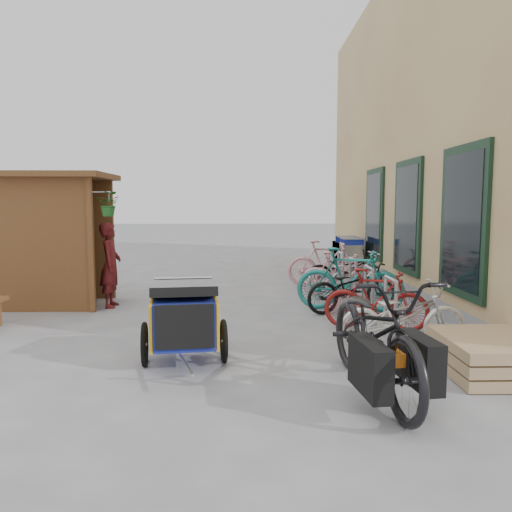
{
  "coord_description": "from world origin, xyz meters",
  "views": [
    {
      "loc": [
        0.34,
        -6.64,
        1.86
      ],
      "look_at": [
        0.5,
        1.5,
        1.0
      ],
      "focal_mm": 35.0,
      "sensor_mm": 36.0,
      "label": 1
    }
  ],
  "objects_px": {
    "shopping_carts": "(346,252)",
    "person_kiosk": "(111,265)",
    "kiosk": "(46,221)",
    "bike_7": "(326,263)",
    "bike_0": "(403,316)",
    "bike_2": "(352,288)",
    "bike_5": "(339,274)",
    "pallet_stack": "(490,355)",
    "bike_3": "(350,279)",
    "bike_6": "(345,270)",
    "child_trailer": "(184,317)",
    "cargo_bike": "(375,334)",
    "bike_1": "(376,300)",
    "bike_4": "(350,276)"
  },
  "relations": [
    {
      "from": "shopping_carts",
      "to": "person_kiosk",
      "type": "bearing_deg",
      "value": -140.15
    },
    {
      "from": "kiosk",
      "to": "bike_7",
      "type": "distance_m",
      "value": 5.88
    },
    {
      "from": "kiosk",
      "to": "bike_0",
      "type": "height_order",
      "value": "kiosk"
    },
    {
      "from": "bike_7",
      "to": "bike_2",
      "type": "bearing_deg",
      "value": -177.52
    },
    {
      "from": "person_kiosk",
      "to": "bike_2",
      "type": "relative_size",
      "value": 0.92
    },
    {
      "from": "shopping_carts",
      "to": "bike_2",
      "type": "height_order",
      "value": "shopping_carts"
    },
    {
      "from": "bike_5",
      "to": "bike_0",
      "type": "bearing_deg",
      "value": -166.43
    },
    {
      "from": "pallet_stack",
      "to": "bike_7",
      "type": "distance_m",
      "value": 5.98
    },
    {
      "from": "person_kiosk",
      "to": "bike_3",
      "type": "xyz_separation_m",
      "value": [
        4.23,
        -0.43,
        -0.21
      ]
    },
    {
      "from": "bike_3",
      "to": "bike_7",
      "type": "height_order",
      "value": "bike_3"
    },
    {
      "from": "bike_6",
      "to": "bike_7",
      "type": "xyz_separation_m",
      "value": [
        -0.32,
        0.55,
        0.08
      ]
    },
    {
      "from": "child_trailer",
      "to": "bike_5",
      "type": "height_order",
      "value": "child_trailer"
    },
    {
      "from": "pallet_stack",
      "to": "bike_6",
      "type": "height_order",
      "value": "bike_6"
    },
    {
      "from": "bike_3",
      "to": "bike_5",
      "type": "distance_m",
      "value": 1.35
    },
    {
      "from": "bike_5",
      "to": "bike_7",
      "type": "xyz_separation_m",
      "value": [
        -0.05,
        1.31,
        0.07
      ]
    },
    {
      "from": "person_kiosk",
      "to": "shopping_carts",
      "type": "bearing_deg",
      "value": -53.67
    },
    {
      "from": "cargo_bike",
      "to": "bike_1",
      "type": "xyz_separation_m",
      "value": [
        0.64,
        2.44,
        -0.14
      ]
    },
    {
      "from": "bike_3",
      "to": "bike_6",
      "type": "bearing_deg",
      "value": 6.17
    },
    {
      "from": "bike_1",
      "to": "bike_4",
      "type": "xyz_separation_m",
      "value": [
        0.13,
        2.43,
        0.0
      ]
    },
    {
      "from": "pallet_stack",
      "to": "bike_4",
      "type": "relative_size",
      "value": 0.69
    },
    {
      "from": "bike_5",
      "to": "bike_7",
      "type": "bearing_deg",
      "value": 13.69
    },
    {
      "from": "person_kiosk",
      "to": "bike_0",
      "type": "xyz_separation_m",
      "value": [
        4.42,
        -2.76,
        -0.32
      ]
    },
    {
      "from": "pallet_stack",
      "to": "child_trailer",
      "type": "height_order",
      "value": "child_trailer"
    },
    {
      "from": "kiosk",
      "to": "child_trailer",
      "type": "height_order",
      "value": "kiosk"
    },
    {
      "from": "child_trailer",
      "to": "person_kiosk",
      "type": "xyz_separation_m",
      "value": [
        -1.72,
        3.22,
        0.22
      ]
    },
    {
      "from": "bike_1",
      "to": "shopping_carts",
      "type": "bearing_deg",
      "value": 10.19
    },
    {
      "from": "child_trailer",
      "to": "bike_1",
      "type": "height_order",
      "value": "child_trailer"
    },
    {
      "from": "bike_1",
      "to": "bike_4",
      "type": "relative_size",
      "value": 0.87
    },
    {
      "from": "bike_3",
      "to": "bike_6",
      "type": "relative_size",
      "value": 1.11
    },
    {
      "from": "kiosk",
      "to": "bike_4",
      "type": "bearing_deg",
      "value": 4.91
    },
    {
      "from": "bike_1",
      "to": "bike_3",
      "type": "xyz_separation_m",
      "value": [
        -0.11,
        1.33,
        0.1
      ]
    },
    {
      "from": "shopping_carts",
      "to": "child_trailer",
      "type": "bearing_deg",
      "value": -114.33
    },
    {
      "from": "bike_3",
      "to": "bike_2",
      "type": "bearing_deg",
      "value": -160.52
    },
    {
      "from": "bike_1",
      "to": "bike_5",
      "type": "bearing_deg",
      "value": 18.48
    },
    {
      "from": "shopping_carts",
      "to": "bike_7",
      "type": "height_order",
      "value": "bike_7"
    },
    {
      "from": "pallet_stack",
      "to": "bike_6",
      "type": "bearing_deg",
      "value": 95.78
    },
    {
      "from": "bike_4",
      "to": "bike_6",
      "type": "xyz_separation_m",
      "value": [
        0.09,
        1.01,
        -0.03
      ]
    },
    {
      "from": "bike_3",
      "to": "bike_6",
      "type": "height_order",
      "value": "bike_3"
    },
    {
      "from": "kiosk",
      "to": "bike_5",
      "type": "relative_size",
      "value": 1.66
    },
    {
      "from": "person_kiosk",
      "to": "bike_4",
      "type": "bearing_deg",
      "value": -84.93
    },
    {
      "from": "pallet_stack",
      "to": "bike_3",
      "type": "xyz_separation_m",
      "value": [
        -0.87,
        3.25,
        0.34
      ]
    },
    {
      "from": "child_trailer",
      "to": "bike_7",
      "type": "bearing_deg",
      "value": 57.64
    },
    {
      "from": "cargo_bike",
      "to": "bike_7",
      "type": "bearing_deg",
      "value": 78.61
    },
    {
      "from": "bike_6",
      "to": "pallet_stack",
      "type": "bearing_deg",
      "value": -175.71
    },
    {
      "from": "bike_0",
      "to": "bike_4",
      "type": "xyz_separation_m",
      "value": [
        0.04,
        3.43,
        0.02
      ]
    },
    {
      "from": "shopping_carts",
      "to": "kiosk",
      "type": "bearing_deg",
      "value": -147.08
    },
    {
      "from": "pallet_stack",
      "to": "cargo_bike",
      "type": "distance_m",
      "value": 1.54
    },
    {
      "from": "pallet_stack",
      "to": "shopping_carts",
      "type": "relative_size",
      "value": 0.64
    },
    {
      "from": "pallet_stack",
      "to": "person_kiosk",
      "type": "bearing_deg",
      "value": 144.16
    },
    {
      "from": "kiosk",
      "to": "bike_2",
      "type": "relative_size",
      "value": 1.52
    }
  ]
}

